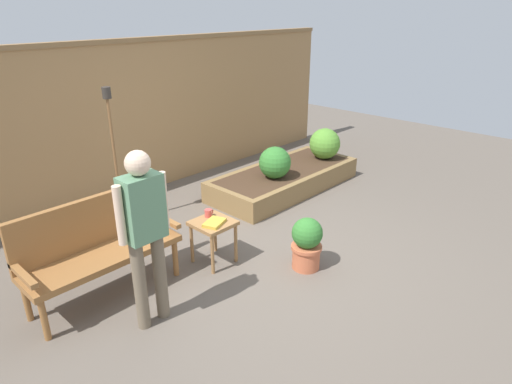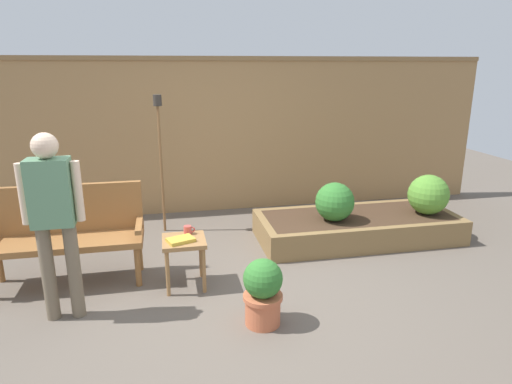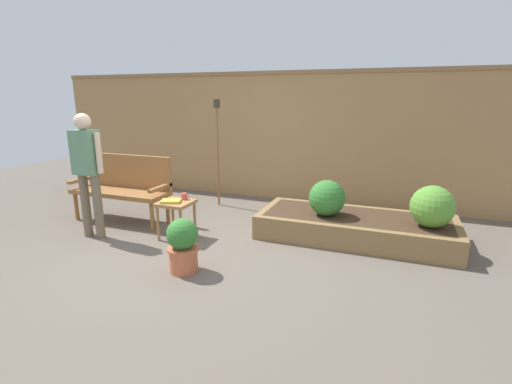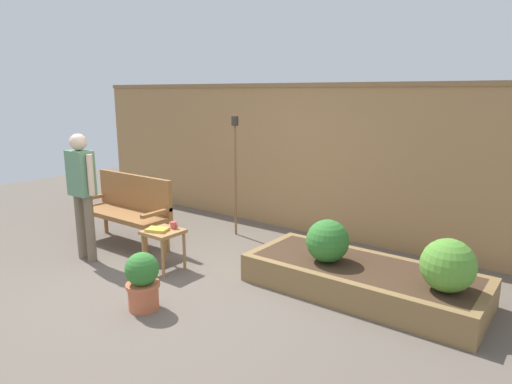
% 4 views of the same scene
% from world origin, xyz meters
% --- Properties ---
extents(ground_plane, '(14.00, 14.00, 0.00)m').
position_xyz_m(ground_plane, '(0.00, 0.00, 0.00)').
color(ground_plane, '#60564C').
extents(fence_back, '(8.40, 0.14, 2.16)m').
position_xyz_m(fence_back, '(0.00, 2.60, 1.09)').
color(fence_back, '#A37A4C').
rests_on(fence_back, ground_plane).
extents(garden_bench, '(1.44, 0.48, 0.94)m').
position_xyz_m(garden_bench, '(-1.48, 0.67, 0.54)').
color(garden_bench, '#936033').
rests_on(garden_bench, ground_plane).
extents(side_table, '(0.40, 0.40, 0.48)m').
position_xyz_m(side_table, '(-0.38, 0.30, 0.40)').
color(side_table, '#9E7042').
rests_on(side_table, ground_plane).
extents(cup_on_table, '(0.11, 0.07, 0.08)m').
position_xyz_m(cup_on_table, '(-0.33, 0.43, 0.52)').
color(cup_on_table, '#CC4C47').
rests_on(cup_on_table, side_table).
extents(book_on_table, '(0.28, 0.24, 0.03)m').
position_xyz_m(book_on_table, '(-0.41, 0.25, 0.50)').
color(book_on_table, gold).
rests_on(book_on_table, side_table).
extents(potted_boxwood, '(0.32, 0.32, 0.57)m').
position_xyz_m(potted_boxwood, '(0.20, -0.48, 0.30)').
color(potted_boxwood, '#C66642').
rests_on(potted_boxwood, ground_plane).
extents(raised_planter_bed, '(2.40, 1.00, 0.30)m').
position_xyz_m(raised_planter_bed, '(1.73, 1.09, 0.15)').
color(raised_planter_bed, olive).
rests_on(raised_planter_bed, ground_plane).
extents(shrub_near_bench, '(0.45, 0.45, 0.45)m').
position_xyz_m(shrub_near_bench, '(1.38, 0.98, 0.53)').
color(shrub_near_bench, brown).
rests_on(shrub_near_bench, raised_planter_bed).
extents(shrub_far_corner, '(0.48, 0.48, 0.48)m').
position_xyz_m(shrub_far_corner, '(2.58, 0.98, 0.54)').
color(shrub_far_corner, brown).
rests_on(shrub_far_corner, raised_planter_bed).
extents(tiki_torch, '(0.10, 0.10, 1.71)m').
position_xyz_m(tiki_torch, '(-0.56, 1.84, 1.17)').
color(tiki_torch, brown).
rests_on(tiki_torch, ground_plane).
extents(person_by_bench, '(0.47, 0.20, 1.56)m').
position_xyz_m(person_by_bench, '(-1.39, -0.05, 0.93)').
color(person_by_bench, '#70604C').
rests_on(person_by_bench, ground_plane).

